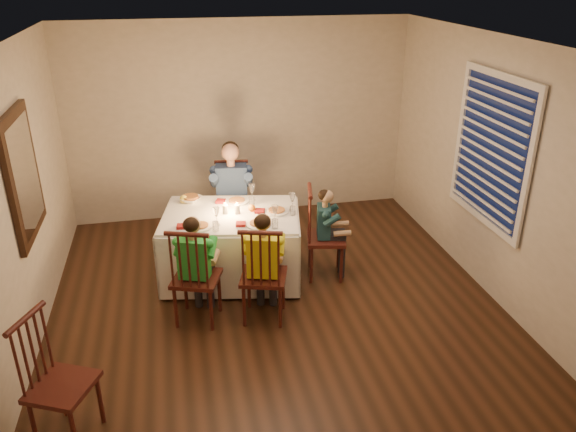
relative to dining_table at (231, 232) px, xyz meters
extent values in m
plane|color=black|center=(0.36, -0.74, -0.54)|extent=(5.00, 5.00, 0.00)
cube|color=beige|center=(-1.89, -0.74, 0.76)|extent=(0.02, 5.00, 2.60)
cube|color=beige|center=(2.61, -0.74, 0.76)|extent=(0.02, 5.00, 2.60)
cube|color=beige|center=(0.36, 1.76, 0.76)|extent=(4.50, 0.02, 2.60)
plane|color=white|center=(0.36, -0.74, 2.06)|extent=(5.00, 5.00, 0.00)
cube|color=silver|center=(0.00, 0.00, 0.20)|extent=(1.59, 1.27, 0.04)
cube|color=silver|center=(0.10, 0.51, -0.16)|extent=(1.44, 0.30, 0.70)
cube|color=silver|center=(-0.10, -0.51, -0.16)|extent=(1.44, 0.30, 0.70)
cube|color=silver|center=(0.71, -0.14, -0.16)|extent=(0.22, 1.04, 0.70)
cube|color=silver|center=(-0.71, 0.14, -0.16)|extent=(0.22, 1.04, 0.70)
cylinder|color=white|center=(0.11, 0.29, 0.23)|extent=(0.30, 0.30, 0.02)
cylinder|color=white|center=(-0.35, -0.28, 0.23)|extent=(0.30, 0.30, 0.02)
cylinder|color=white|center=(0.24, -0.35, 0.23)|extent=(0.30, 0.30, 0.02)
cylinder|color=white|center=(0.49, -0.07, 0.23)|extent=(0.30, 0.30, 0.02)
cylinder|color=white|center=(-0.05, 0.01, 0.27)|extent=(0.06, 0.06, 0.10)
cylinder|color=white|center=(0.07, -0.01, 0.27)|extent=(0.06, 0.06, 0.10)
sphere|color=yellow|center=(-0.48, 0.40, 0.26)|extent=(0.09, 0.09, 0.09)
sphere|color=orange|center=(0.23, 0.01, 0.26)|extent=(0.08, 0.08, 0.08)
imported|color=white|center=(-0.40, 0.42, 0.25)|extent=(0.33, 0.33, 0.06)
cube|color=black|center=(-1.86, -0.44, 0.96)|extent=(0.05, 0.95, 1.15)
cube|color=white|center=(-1.83, -0.44, 0.96)|extent=(0.01, 0.78, 0.98)
cube|color=#0D1536|center=(2.59, -0.64, 0.96)|extent=(0.01, 1.20, 1.40)
cube|color=white|center=(2.57, -0.64, 0.96)|extent=(0.03, 1.34, 1.54)
camera|label=1|loc=(-0.54, -5.48, 2.67)|focal=35.00mm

